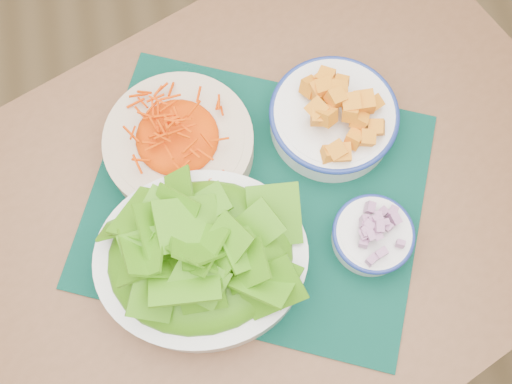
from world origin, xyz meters
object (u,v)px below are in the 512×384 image
Objects in this scene: table at (241,237)px; squash_bowl at (334,114)px; carrot_bowl at (179,141)px; onion_bowl at (373,234)px; placemat at (256,199)px; lettuce_bowl at (201,256)px.

table is 0.26m from squash_bowl.
squash_bowl is at bearing 0.00° from carrot_bowl.
table is 10.31× the size of onion_bowl.
placemat is 0.17m from squash_bowl.
carrot_bowl is at bearing 160.27° from placemat.
squash_bowl is (0.24, 0.00, 0.00)m from carrot_bowl.
squash_bowl is at bearing 94.29° from onion_bowl.
squash_bowl is 0.19m from onion_bowl.
placemat reaches higher than table.
squash_bowl reaches higher than placemat.
carrot_bowl reaches higher than onion_bowl.
table is 0.19m from lettuce_bowl.
placemat is 1.96× the size of carrot_bowl.
carrot_bowl is at bearing 97.52° from lettuce_bowl.
carrot_bowl is 1.03× the size of squash_bowl.
table is at bearing -143.95° from squash_bowl.
carrot_bowl is 1.98× the size of onion_bowl.
lettuce_bowl is at bearing -112.49° from placemat.
lettuce_bowl is 0.25m from onion_bowl.
carrot_bowl is 0.18m from lettuce_bowl.
onion_bowl is at bearing -37.07° from carrot_bowl.
onion_bowl is at bearing -42.94° from table.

